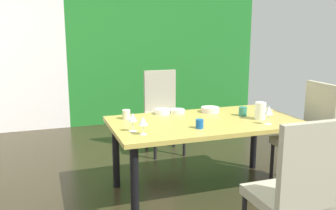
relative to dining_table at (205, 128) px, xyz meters
name	(u,v)px	position (x,y,z in m)	size (l,w,h in m)	color
ground_plane	(160,208)	(-0.51, -0.18, -0.65)	(5.43, 6.31, 0.02)	#2C2617
garden_window_panel	(165,43)	(0.58, 2.92, 0.67)	(3.25, 0.10, 2.62)	#1F7025
dining_table	(205,128)	(0.00, 0.00, 0.00)	(1.78, 0.96, 0.72)	#B39D45
chair_head_near	(294,189)	(0.04, -1.29, -0.06)	(0.44, 0.44, 1.04)	#9F9981
chair_head_far	(163,107)	(0.00, 1.29, -0.06)	(0.44, 0.45, 1.04)	#9F9981
chair_right_near	(310,132)	(0.99, -0.28, -0.06)	(0.44, 0.44, 1.06)	#9F9981
wine_glass_left	(143,121)	(-0.68, -0.27, 0.19)	(0.08, 0.08, 0.15)	silver
wine_glass_near_shelf	(133,118)	(-0.74, -0.15, 0.20)	(0.07, 0.07, 0.16)	silver
wine_glass_north	(269,111)	(0.48, -0.32, 0.21)	(0.08, 0.08, 0.17)	silver
serving_bowl_near_window	(162,112)	(-0.30, 0.39, 0.10)	(0.16, 0.16, 0.05)	white
serving_bowl_south	(210,110)	(0.20, 0.30, 0.10)	(0.19, 0.19, 0.05)	beige
serving_bowl_corner	(177,111)	(-0.14, 0.37, 0.10)	(0.15, 0.15, 0.04)	silver
cup_right	(200,124)	(-0.16, -0.24, 0.12)	(0.07, 0.07, 0.08)	#124E9A
cup_rear	(126,114)	(-0.69, 0.30, 0.12)	(0.08, 0.08, 0.09)	beige
cup_center	(243,111)	(0.43, 0.05, 0.12)	(0.08, 0.08, 0.09)	#2C7561
pitcher_front	(260,111)	(0.52, -0.13, 0.16)	(0.12, 0.10, 0.17)	silver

